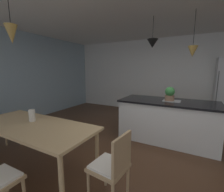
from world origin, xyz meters
TOP-DOWN VIEW (x-y plane):
  - ground_plane at (0.00, 0.00)m, footprint 10.00×8.40m
  - wall_back_kitchen at (0.00, 3.26)m, footprint 10.00×0.12m
  - window_wall_left_glazing at (-4.06, 0.00)m, footprint 0.06×8.40m
  - dining_table at (-1.63, -1.20)m, footprint 2.10×0.87m
  - chair_kitchen_end at (-0.22, -1.20)m, footprint 0.43×0.43m
  - kitchen_island at (0.07, 0.85)m, footprint 2.04×0.93m
  - pendant_over_table at (-1.80, -1.28)m, footprint 0.17×0.17m
  - pendant_over_island_main at (-0.32, 0.85)m, footprint 0.24×0.24m
  - pendant_over_island_aux at (0.47, 0.85)m, footprint 0.18×0.18m
  - potted_plant_on_island at (0.10, 0.85)m, footprint 0.20×0.20m
  - vase_on_dining_table at (-1.77, -1.11)m, footprint 0.10×0.10m

SIDE VIEW (x-z plane):
  - ground_plane at x=0.00m, z-range -0.04..0.00m
  - kitchen_island at x=0.07m, z-range 0.01..0.92m
  - chair_kitchen_end at x=-0.22m, z-range 0.04..0.91m
  - dining_table at x=-1.63m, z-range 0.30..1.02m
  - vase_on_dining_table at x=-1.77m, z-range 0.72..0.92m
  - potted_plant_on_island at x=0.10m, z-range 0.90..1.21m
  - wall_back_kitchen at x=0.00m, z-range 0.00..2.70m
  - window_wall_left_glazing at x=-4.06m, z-range 0.00..2.70m
  - pendant_over_island_aux at x=0.47m, z-range 1.48..2.37m
  - pendant_over_table at x=-1.80m, z-range 1.69..2.45m
  - pendant_over_island_main at x=-0.32m, z-range 1.81..2.46m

